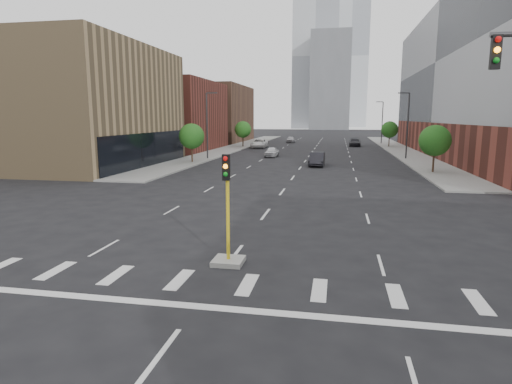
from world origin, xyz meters
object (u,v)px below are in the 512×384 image
(car_near_left, at_px, (272,152))
(car_mid_right, at_px, (317,159))
(car_far_left, at_px, (259,143))
(car_deep_right, at_px, (355,142))
(car_distant, at_px, (291,139))
(median_traffic_signal, at_px, (228,240))

(car_near_left, xyz_separation_m, car_mid_right, (7.10, -10.66, 0.08))
(car_far_left, bearing_deg, car_deep_right, 21.60)
(car_mid_right, xyz_separation_m, car_deep_right, (5.79, 36.55, -0.03))
(car_mid_right, bearing_deg, car_far_left, 114.05)
(car_mid_right, xyz_separation_m, car_distant, (-8.21, 46.61, -0.08))
(car_near_left, bearing_deg, car_far_left, 107.66)
(median_traffic_signal, height_order, car_deep_right, median_traffic_signal)
(car_deep_right, bearing_deg, car_distant, 146.64)
(car_near_left, bearing_deg, car_distant, 93.49)
(car_near_left, height_order, car_distant, car_distant)
(car_far_left, xyz_separation_m, car_distant, (4.08, 17.80, -0.11))
(car_mid_right, distance_m, car_distant, 47.33)
(car_deep_right, relative_size, car_distant, 1.25)
(median_traffic_signal, bearing_deg, car_mid_right, 87.14)
(median_traffic_signal, relative_size, car_distant, 1.02)
(car_deep_right, xyz_separation_m, car_distant, (-14.00, 10.07, -0.05))
(car_mid_right, xyz_separation_m, car_far_left, (-12.29, 28.81, 0.04))
(median_traffic_signal, relative_size, car_mid_right, 0.89)
(median_traffic_signal, bearing_deg, car_distant, 94.46)
(car_deep_right, distance_m, car_distant, 17.25)
(car_near_left, xyz_separation_m, car_deep_right, (12.90, 25.88, 0.05))
(car_distant, bearing_deg, car_far_left, -104.32)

